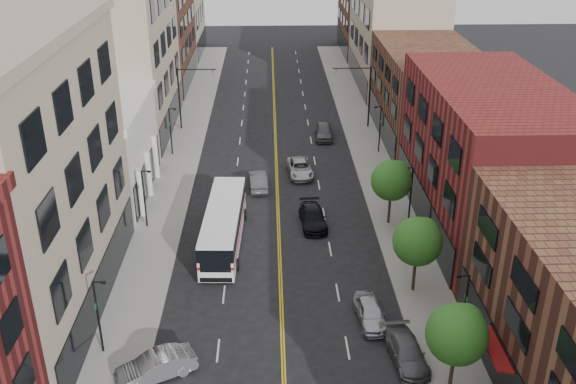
{
  "coord_description": "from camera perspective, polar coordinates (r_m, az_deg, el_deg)",
  "views": [
    {
      "loc": [
        -0.64,
        -23.53,
        25.83
      ],
      "look_at": [
        0.68,
        20.06,
        5.0
      ],
      "focal_mm": 40.0,
      "sensor_mm": 36.0,
      "label": 1
    }
  ],
  "objects": [
    {
      "name": "sidewalk_left",
      "position": [
        64.63,
        -9.92,
        1.64
      ],
      "size": [
        4.0,
        110.0,
        0.15
      ],
      "primitive_type": "cube",
      "color": "gray",
      "rests_on": "ground"
    },
    {
      "name": "sidewalk_right",
      "position": [
        64.82,
        7.86,
        1.87
      ],
      "size": [
        4.0,
        110.0,
        0.15
      ],
      "primitive_type": "cube",
      "color": "gray",
      "rests_on": "ground"
    },
    {
      "name": "bldg_l_tanoffice",
      "position": [
        43.42,
        -23.71,
        0.44
      ],
      "size": [
        10.0,
        22.0,
        18.0
      ],
      "primitive_type": "cube",
      "color": "tan",
      "rests_on": "ground"
    },
    {
      "name": "bldg_l_white",
      "position": [
        60.97,
        -17.21,
        3.36
      ],
      "size": [
        10.0,
        14.0,
        8.0
      ],
      "primitive_type": "cube",
      "color": "silver",
      "rests_on": "ground"
    },
    {
      "name": "bldg_l_far_a",
      "position": [
        75.28,
        -14.56,
        11.82
      ],
      "size": [
        10.0,
        20.0,
        18.0
      ],
      "primitive_type": "cube",
      "color": "tan",
      "rests_on": "ground"
    },
    {
      "name": "bldg_l_far_b",
      "position": [
        94.77,
        -12.0,
        13.85
      ],
      "size": [
        10.0,
        20.0,
        15.0
      ],
      "primitive_type": "cube",
      "color": "#592E23",
      "rests_on": "ground"
    },
    {
      "name": "bldg_r_mid",
      "position": [
        54.44,
        17.33,
        2.96
      ],
      "size": [
        10.0,
        22.0,
        12.0
      ],
      "primitive_type": "cube",
      "color": "maroon",
      "rests_on": "ground"
    },
    {
      "name": "bldg_r_far_a",
      "position": [
        73.76,
        12.31,
        8.54
      ],
      "size": [
        10.0,
        20.0,
        10.0
      ],
      "primitive_type": "cube",
      "color": "#592E23",
      "rests_on": "ground"
    },
    {
      "name": "bldg_r_far_b",
      "position": [
        93.17,
        9.48,
        13.54
      ],
      "size": [
        10.0,
        22.0,
        14.0
      ],
      "primitive_type": "cube",
      "color": "tan",
      "rests_on": "ground"
    },
    {
      "name": "bldg_r_far_c",
      "position": [
        112.79,
        7.54,
        14.94
      ],
      "size": [
        10.0,
        18.0,
        11.0
      ],
      "primitive_type": "cube",
      "color": "#592E23",
      "rests_on": "ground"
    },
    {
      "name": "tree_r_1",
      "position": [
        36.52,
        14.9,
        -11.95
      ],
      "size": [
        3.4,
        3.4,
        5.59
      ],
      "color": "black",
      "rests_on": "sidewalk_right"
    },
    {
      "name": "tree_r_2",
      "position": [
        44.56,
        11.53,
        -4.19
      ],
      "size": [
        3.4,
        3.4,
        5.59
      ],
      "color": "black",
      "rests_on": "sidewalk_right"
    },
    {
      "name": "tree_r_3",
      "position": [
        53.27,
        9.27,
        1.13
      ],
      "size": [
        3.4,
        3.4,
        5.59
      ],
      "color": "black",
      "rests_on": "sidewalk_right"
    },
    {
      "name": "lamp_l_1",
      "position": [
        40.29,
        -16.51,
        -10.27
      ],
      "size": [
        0.81,
        0.55,
        5.05
      ],
      "color": "black",
      "rests_on": "sidewalk_left"
    },
    {
      "name": "lamp_l_2",
      "position": [
        53.74,
        -12.63,
        -0.31
      ],
      "size": [
        0.81,
        0.55,
        5.05
      ],
      "color": "black",
      "rests_on": "sidewalk_left"
    },
    {
      "name": "lamp_l_3",
      "position": [
        68.3,
        -10.37,
        5.55
      ],
      "size": [
        0.81,
        0.55,
        5.05
      ],
      "color": "black",
      "rests_on": "sidewalk_left"
    },
    {
      "name": "lamp_r_1",
      "position": [
        40.63,
        15.39,
        -9.77
      ],
      "size": [
        0.81,
        0.55,
        5.05
      ],
      "color": "black",
      "rests_on": "sidewalk_right"
    },
    {
      "name": "lamp_r_2",
      "position": [
        54.0,
        10.83,
        -0.0
      ],
      "size": [
        0.81,
        0.55,
        5.05
      ],
      "color": "black",
      "rests_on": "sidewalk_right"
    },
    {
      "name": "lamp_r_3",
      "position": [
        68.5,
        8.15,
        5.78
      ],
      "size": [
        0.81,
        0.55,
        5.05
      ],
      "color": "black",
      "rests_on": "sidewalk_right"
    },
    {
      "name": "signal_mast_left",
      "position": [
        75.22,
        -9.13,
        8.85
      ],
      "size": [
        4.49,
        0.18,
        7.2
      ],
      "color": "black",
      "rests_on": "sidewalk_left"
    },
    {
      "name": "signal_mast_right",
      "position": [
        75.39,
        6.73,
        9.04
      ],
      "size": [
        4.49,
        0.18,
        7.2
      ],
      "color": "black",
      "rests_on": "sidewalk_right"
    },
    {
      "name": "city_bus",
      "position": [
        50.89,
        -5.74,
        -2.78
      ],
      "size": [
        3.27,
        12.18,
        3.11
      ],
      "rotation": [
        0.0,
        0.0,
        -0.04
      ],
      "color": "white",
      "rests_on": "ground"
    },
    {
      "name": "car_angle_b",
      "position": [
        39.14,
        -11.66,
        -14.94
      ],
      "size": [
        4.89,
        3.54,
        1.53
      ],
      "primitive_type": "imported",
      "rotation": [
        0.0,
        0.0,
        -1.1
      ],
      "color": "#B8BBC0",
      "rests_on": "ground"
    },
    {
      "name": "car_parked_mid",
      "position": [
        40.11,
        10.54,
        -13.84
      ],
      "size": [
        2.33,
        4.8,
        1.35
      ],
      "primitive_type": "imported",
      "rotation": [
        0.0,
        0.0,
        0.1
      ],
      "color": "#55565B",
      "rests_on": "ground"
    },
    {
      "name": "car_parked_far",
      "position": [
        42.86,
        7.37,
        -10.58
      ],
      "size": [
        2.06,
        4.38,
        1.45
      ],
      "primitive_type": "imported",
      "rotation": [
        0.0,
        0.0,
        0.08
      ],
      "color": "#B6B8BE",
      "rests_on": "ground"
    },
    {
      "name": "car_lane_behind",
      "position": [
        60.52,
        -2.68,
        1.02
      ],
      "size": [
        1.94,
        4.66,
        1.5
      ],
      "primitive_type": "imported",
      "rotation": [
        0.0,
        0.0,
        3.22
      ],
      "color": "#434247",
      "rests_on": "ground"
    },
    {
      "name": "car_lane_a",
      "position": [
        53.87,
        2.22,
        -2.27
      ],
      "size": [
        2.38,
        5.12,
        1.45
      ],
      "primitive_type": "imported",
      "rotation": [
        0.0,
        0.0,
        0.07
      ],
      "color": "black",
      "rests_on": "ground"
    },
    {
      "name": "car_lane_b",
      "position": [
        63.28,
        1.08,
        2.14
      ],
      "size": [
        2.78,
        5.28,
        1.42
      ],
      "primitive_type": "imported",
      "rotation": [
        0.0,
        0.0,
        0.09
      ],
      "color": "#A9ADB0",
      "rests_on": "ground"
    },
    {
      "name": "car_lane_c",
      "position": [
        72.87,
        3.22,
        5.41
      ],
      "size": [
        2.16,
        4.84,
        1.62
      ],
      "primitive_type": "imported",
      "rotation": [
        0.0,
        0.0,
        -0.05
      ],
      "color": "#4F5054",
      "rests_on": "ground"
    }
  ]
}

